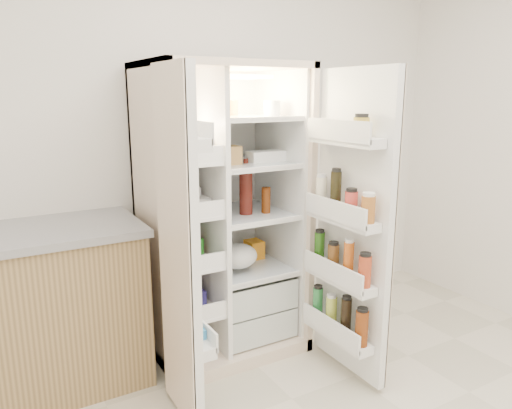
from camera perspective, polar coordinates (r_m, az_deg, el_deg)
wall_back at (r=3.32m, az=-6.29°, el=8.16°), size 4.00×0.02×2.70m
refrigerator at (r=3.11m, az=-4.10°, el=-3.53°), size 0.92×0.70×1.80m
freezer_door at (r=2.34m, az=-8.99°, el=-5.43°), size 0.15×0.40×1.72m
fridge_door at (r=2.76m, az=11.10°, el=-3.11°), size 0.17×0.58×1.72m
kitchen_counter at (r=2.97m, az=-25.62°, el=-11.41°), size 1.27×0.68×0.92m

